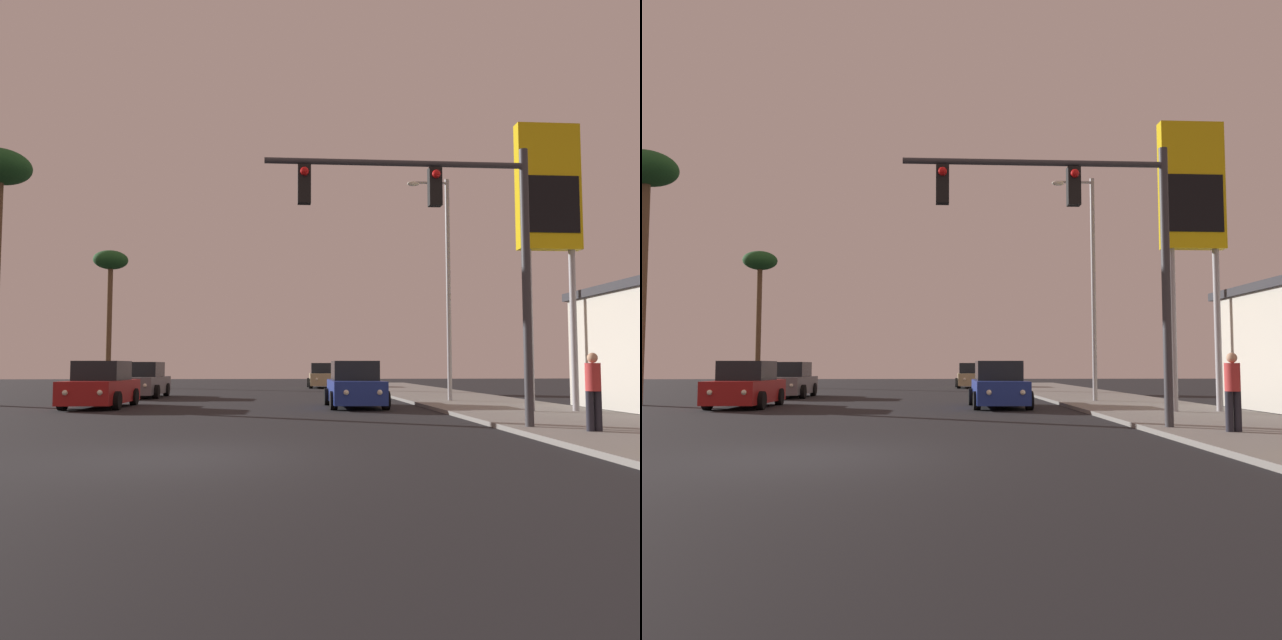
{
  "view_description": "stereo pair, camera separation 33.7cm",
  "coord_description": "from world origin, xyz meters",
  "views": [
    {
      "loc": [
        1.74,
        -10.52,
        1.52
      ],
      "look_at": [
        3.03,
        8.45,
        2.91
      ],
      "focal_mm": 35.0,
      "sensor_mm": 36.0,
      "label": 1
    },
    {
      "loc": [
        2.07,
        -10.54,
        1.52
      ],
      "look_at": [
        3.03,
        8.45,
        2.91
      ],
      "focal_mm": 35.0,
      "sensor_mm": 36.0,
      "label": 2
    }
  ],
  "objects": [
    {
      "name": "car_blue",
      "position": [
        4.55,
        12.11,
        0.76
      ],
      "size": [
        2.04,
        4.33,
        1.68
      ],
      "rotation": [
        0.0,
        0.0,
        3.12
      ],
      "color": "navy",
      "rests_on": "ground"
    },
    {
      "name": "car_tan",
      "position": [
        4.83,
        31.94,
        0.76
      ],
      "size": [
        2.04,
        4.34,
        1.68
      ],
      "rotation": [
        0.0,
        0.0,
        3.11
      ],
      "color": "tan",
      "rests_on": "ground"
    },
    {
      "name": "ground_plane",
      "position": [
        0.0,
        0.0,
        0.0
      ],
      "size": [
        120.0,
        120.0,
        0.0
      ],
      "primitive_type": "plane",
      "color": "black"
    },
    {
      "name": "gas_station_sign",
      "position": [
        10.2,
        8.17,
        6.62
      ],
      "size": [
        2.0,
        0.42,
        9.0
      ],
      "color": "#99999E",
      "rests_on": "sidewalk_right"
    },
    {
      "name": "car_red",
      "position": [
        -4.63,
        12.6,
        0.76
      ],
      "size": [
        2.04,
        4.34,
        1.68
      ],
      "rotation": [
        0.0,
        0.0,
        3.11
      ],
      "color": "maroon",
      "rests_on": "ground"
    },
    {
      "name": "street_lamp",
      "position": [
        8.5,
        14.1,
        5.12
      ],
      "size": [
        1.74,
        0.24,
        9.0
      ],
      "color": "#99999E",
      "rests_on": "sidewalk_right"
    },
    {
      "name": "sidewalk_right",
      "position": [
        9.5,
        10.0,
        0.06
      ],
      "size": [
        5.0,
        60.0,
        0.12
      ],
      "color": "gray",
      "rests_on": "ground"
    },
    {
      "name": "traffic_light_mast",
      "position": [
        5.81,
        3.53,
        4.66
      ],
      "size": [
        6.2,
        0.36,
        6.5
      ],
      "color": "#38383D",
      "rests_on": "sidewalk_right"
    },
    {
      "name": "car_grey",
      "position": [
        -4.66,
        19.74,
        0.76
      ],
      "size": [
        2.04,
        4.34,
        1.68
      ],
      "rotation": [
        0.0,
        0.0,
        3.11
      ],
      "color": "slate",
      "rests_on": "ground"
    },
    {
      "name": "pedestrian_on_sidewalk",
      "position": [
        8.49,
        2.45,
        1.03
      ],
      "size": [
        0.34,
        0.32,
        1.67
      ],
      "color": "#23232D",
      "rests_on": "sidewalk_right"
    },
    {
      "name": "palm_tree_far",
      "position": [
        -10.07,
        34.0,
        8.37
      ],
      "size": [
        2.4,
        2.4,
        9.62
      ],
      "color": "brown",
      "rests_on": "ground"
    }
  ]
}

